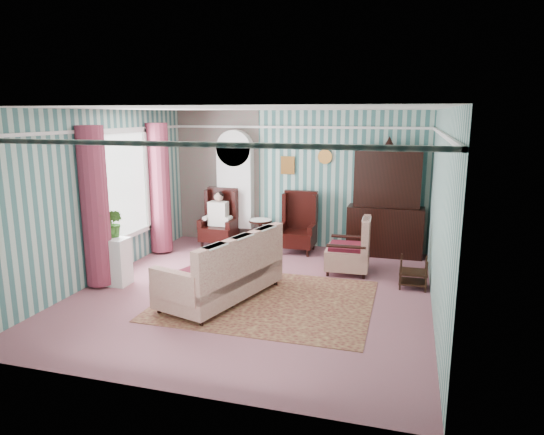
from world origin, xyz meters
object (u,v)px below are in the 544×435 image
(bookcase, at_px, (235,193))
(wingback_left, at_px, (219,218))
(seated_woman, at_px, (219,219))
(sofa, at_px, (221,264))
(round_side_table, at_px, (260,234))
(nest_table, at_px, (413,272))
(floral_armchair, at_px, (348,246))
(dresser_hutch, at_px, (386,198))
(coffee_table, at_px, (219,287))
(wingback_right, at_px, (298,223))
(plant_stand, at_px, (113,261))

(bookcase, height_order, wingback_left, bookcase)
(seated_woman, distance_m, sofa, 3.10)
(round_side_table, bearing_deg, nest_table, -28.20)
(wingback_left, distance_m, sofa, 3.10)
(floral_armchair, bearing_deg, wingback_left, 68.34)
(dresser_hutch, bearing_deg, wingback_left, -175.59)
(wingback_left, relative_size, seated_woman, 1.06)
(floral_armchair, bearing_deg, coffee_table, 134.49)
(nest_table, bearing_deg, wingback_right, 146.25)
(bookcase, distance_m, seated_woman, 0.70)
(coffee_table, bearing_deg, dresser_hutch, 53.55)
(floral_armchair, bearing_deg, sofa, 134.55)
(seated_woman, relative_size, floral_armchair, 1.22)
(round_side_table, bearing_deg, wingback_right, -10.01)
(wingback_left, xyz_separation_m, plant_stand, (-0.80, -2.75, -0.22))
(bookcase, bearing_deg, dresser_hutch, -2.11)
(wingback_right, distance_m, coffee_table, 2.98)
(dresser_hutch, bearing_deg, bookcase, 177.89)
(wingback_right, height_order, sofa, wingback_right)
(nest_table, bearing_deg, coffee_table, -155.21)
(wingback_left, bearing_deg, coffee_table, -68.07)
(nest_table, relative_size, plant_stand, 0.68)
(nest_table, relative_size, coffee_table, 0.63)
(nest_table, xyz_separation_m, plant_stand, (-4.87, -1.20, 0.13))
(dresser_hutch, bearing_deg, floral_armchair, -114.12)
(wingback_left, bearing_deg, dresser_hutch, 4.41)
(nest_table, height_order, coffee_table, nest_table)
(seated_woman, relative_size, plant_stand, 1.47)
(dresser_hutch, relative_size, sofa, 1.10)
(bookcase, bearing_deg, seated_woman, -122.66)
(round_side_table, xyz_separation_m, plant_stand, (-1.70, -2.90, 0.10))
(dresser_hutch, height_order, plant_stand, dresser_hutch)
(plant_stand, height_order, sofa, sofa)
(seated_woman, bearing_deg, floral_armchair, -19.43)
(wingback_right, distance_m, plant_stand, 3.76)
(round_side_table, bearing_deg, bookcase, 159.73)
(seated_woman, relative_size, round_side_table, 1.97)
(plant_stand, bearing_deg, wingback_left, 73.78)
(dresser_hutch, distance_m, round_side_table, 2.75)
(dresser_hutch, height_order, floral_armchair, dresser_hutch)
(wingback_right, distance_m, seated_woman, 1.75)
(wingback_right, bearing_deg, wingback_left, 180.00)
(dresser_hutch, distance_m, coffee_table, 4.05)
(wingback_left, xyz_separation_m, wingback_right, (1.75, 0.00, 0.00))
(floral_armchair, distance_m, coffee_table, 2.58)
(round_side_table, bearing_deg, sofa, -84.30)
(nest_table, bearing_deg, bookcase, 153.08)
(seated_woman, relative_size, sofa, 0.55)
(coffee_table, bearing_deg, bookcase, 105.56)
(bookcase, distance_m, dresser_hutch, 3.25)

